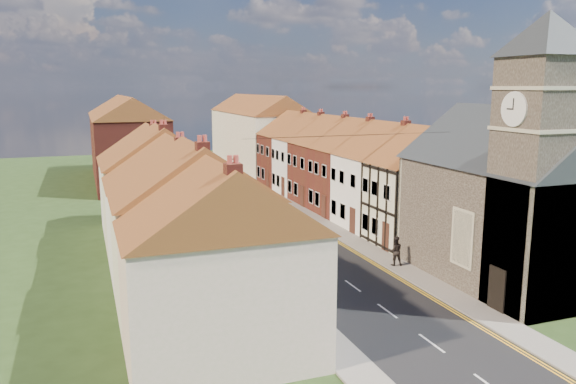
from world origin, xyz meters
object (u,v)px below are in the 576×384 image
Objects in this scene: car_distant at (182,169)px; pedestrian_left at (273,284)px; lamppost at (230,191)px; church at (520,186)px; pedestrian_right at (395,251)px; car_near at (290,264)px; car_far at (196,183)px.

car_distant is 47.26m from pedestrian_left.
pedestrian_left is at bearing -95.08° from lamppost.
church is 7.86× the size of pedestrian_right.
pedestrian_right is at bearing -93.32° from car_distant.
car_near is at bearing -102.29° from car_distant.
pedestrian_right is (6.97, -0.95, 0.39)m from car_near.
church is 15.43m from pedestrian_left.
car_distant is at bearing 103.04° from church.
church is 8.62m from pedestrian_right.
pedestrian_right reaches higher than car_far.
pedestrian_right is at bearing 11.39° from pedestrian_left.
car_distant is 2.89× the size of pedestrian_left.
church reaches higher than lamppost.
church is at bearing -88.32° from car_distant.
pedestrian_left is (-2.67, -35.85, 0.26)m from car_far.
car_distant is at bearing 68.54° from car_far.
pedestrian_left is at bearing 35.10° from pedestrian_right.
car_far reaches higher than car_distant.
church is 50.91m from car_distant.
church is at bearing -92.43° from car_far.
lamppost reaches higher than car_distant.
car_far is 33.71m from pedestrian_right.
church reaches higher than pedestrian_left.
car_far is 11.31m from car_distant.
car_distant is (0.70, 43.41, -0.03)m from car_near.
pedestrian_right is at bearing -98.31° from car_far.
pedestrian_left reaches higher than car_near.
car_distant is 44.80m from pedestrian_right.
pedestrian_right is at bearing -55.58° from lamppost.
pedestrian_right is (-5.16, 4.98, -4.79)m from church.
pedestrian_left is (-2.33, -3.75, 0.25)m from car_near.
car_near is at bearing 153.96° from church.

